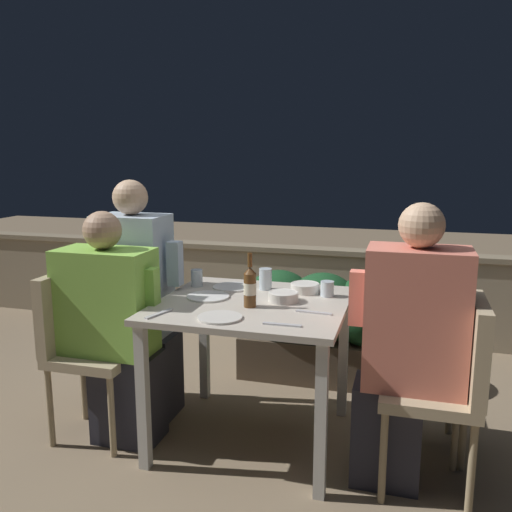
# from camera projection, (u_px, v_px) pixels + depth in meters

# --- Properties ---
(ground_plane) EXTENTS (16.00, 16.00, 0.00)m
(ground_plane) POSITION_uv_depth(u_px,v_px,m) (253.00, 438.00, 2.83)
(ground_plane) COLOR #847056
(parapet_wall) EXTENTS (9.00, 0.18, 0.72)m
(parapet_wall) POSITION_uv_depth(u_px,v_px,m) (312.00, 290.00, 4.40)
(parapet_wall) COLOR gray
(parapet_wall) RESTS_ON ground_plane
(dining_table) EXTENTS (0.93, 0.88, 0.74)m
(dining_table) POSITION_uv_depth(u_px,v_px,m) (252.00, 321.00, 2.71)
(dining_table) COLOR #BCB2A3
(dining_table) RESTS_ON ground_plane
(planter_hedge) EXTENTS (1.06, 0.47, 0.71)m
(planter_hedge) POSITION_uv_depth(u_px,v_px,m) (322.00, 321.00, 3.51)
(planter_hedge) COLOR brown
(planter_hedge) RESTS_ON ground_plane
(chair_left_near) EXTENTS (0.41, 0.41, 0.87)m
(chair_left_near) POSITION_uv_depth(u_px,v_px,m) (81.00, 336.00, 2.80)
(chair_left_near) COLOR tan
(chair_left_near) RESTS_ON ground_plane
(person_green_blouse) EXTENTS (0.52, 0.26, 1.19)m
(person_green_blouse) POSITION_uv_depth(u_px,v_px,m) (114.00, 329.00, 2.74)
(person_green_blouse) COLOR #282833
(person_green_blouse) RESTS_ON ground_plane
(chair_left_far) EXTENTS (0.41, 0.41, 0.87)m
(chair_left_far) POSITION_uv_depth(u_px,v_px,m) (111.00, 319.00, 3.08)
(chair_left_far) COLOR tan
(chair_left_far) RESTS_ON ground_plane
(person_blue_shirt) EXTENTS (0.47, 0.26, 1.33)m
(person_blue_shirt) POSITION_uv_depth(u_px,v_px,m) (140.00, 299.00, 3.01)
(person_blue_shirt) COLOR #282833
(person_blue_shirt) RESTS_ON ground_plane
(chair_right_near) EXTENTS (0.41, 0.41, 0.87)m
(chair_right_near) POSITION_uv_depth(u_px,v_px,m) (452.00, 376.00, 2.31)
(chair_right_near) COLOR tan
(chair_right_near) RESTS_ON ground_plane
(person_coral_top) EXTENTS (0.50, 0.26, 1.27)m
(person_coral_top) POSITION_uv_depth(u_px,v_px,m) (406.00, 348.00, 2.34)
(person_coral_top) COLOR #282833
(person_coral_top) RESTS_ON ground_plane
(chair_right_far) EXTENTS (0.41, 0.41, 0.87)m
(chair_right_far) POSITION_uv_depth(u_px,v_px,m) (439.00, 347.00, 2.64)
(chair_right_far) COLOR tan
(chair_right_far) RESTS_ON ground_plane
(beer_bottle) EXTENTS (0.06, 0.06, 0.26)m
(beer_bottle) POSITION_uv_depth(u_px,v_px,m) (250.00, 286.00, 2.59)
(beer_bottle) COLOR brown
(beer_bottle) RESTS_ON dining_table
(plate_0) EXTENTS (0.20, 0.20, 0.01)m
(plate_0) POSITION_uv_depth(u_px,v_px,m) (220.00, 317.00, 2.42)
(plate_0) COLOR silver
(plate_0) RESTS_ON dining_table
(plate_1) EXTENTS (0.22, 0.22, 0.01)m
(plate_1) POSITION_uv_depth(u_px,v_px,m) (208.00, 297.00, 2.77)
(plate_1) COLOR white
(plate_1) RESTS_ON dining_table
(plate_2) EXTENTS (0.21, 0.21, 0.01)m
(plate_2) POSITION_uv_depth(u_px,v_px,m) (232.00, 287.00, 2.96)
(plate_2) COLOR white
(plate_2) RESTS_ON dining_table
(bowl_0) EXTENTS (0.15, 0.15, 0.05)m
(bowl_0) POSITION_uv_depth(u_px,v_px,m) (305.00, 287.00, 2.86)
(bowl_0) COLOR silver
(bowl_0) RESTS_ON dining_table
(bowl_1) EXTENTS (0.15, 0.15, 0.05)m
(bowl_1) POSITION_uv_depth(u_px,v_px,m) (283.00, 296.00, 2.69)
(bowl_1) COLOR silver
(bowl_1) RESTS_ON dining_table
(glass_cup_0) EXTENTS (0.07, 0.07, 0.12)m
(glass_cup_0) POSITION_uv_depth(u_px,v_px,m) (266.00, 279.00, 2.92)
(glass_cup_0) COLOR silver
(glass_cup_0) RESTS_ON dining_table
(glass_cup_1) EXTENTS (0.06, 0.06, 0.09)m
(glass_cup_1) POSITION_uv_depth(u_px,v_px,m) (197.00, 278.00, 2.99)
(glass_cup_1) COLOR silver
(glass_cup_1) RESTS_ON dining_table
(glass_cup_2) EXTENTS (0.07, 0.07, 0.08)m
(glass_cup_2) POSITION_uv_depth(u_px,v_px,m) (327.00, 289.00, 2.79)
(glass_cup_2) COLOR silver
(glass_cup_2) RESTS_ON dining_table
(fork_0) EXTENTS (0.17, 0.02, 0.01)m
(fork_0) POSITION_uv_depth(u_px,v_px,m) (282.00, 325.00, 2.33)
(fork_0) COLOR silver
(fork_0) RESTS_ON dining_table
(fork_1) EXTENTS (0.07, 0.17, 0.01)m
(fork_1) POSITION_uv_depth(u_px,v_px,m) (159.00, 314.00, 2.48)
(fork_1) COLOR silver
(fork_1) RESTS_ON dining_table
(fork_2) EXTENTS (0.17, 0.03, 0.01)m
(fork_2) POSITION_uv_depth(u_px,v_px,m) (314.00, 312.00, 2.50)
(fork_2) COLOR silver
(fork_2) RESTS_ON dining_table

